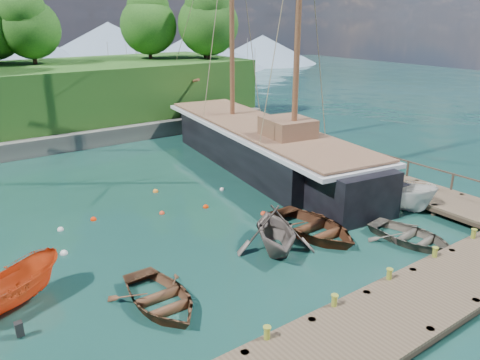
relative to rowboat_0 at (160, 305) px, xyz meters
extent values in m
plane|color=#103426|center=(5.54, 0.74, 0.00)|extent=(160.00, 160.00, 0.00)
cube|color=brown|center=(7.54, -5.76, 0.54)|extent=(20.00, 3.20, 0.12)
cube|color=black|center=(7.54, -5.76, 0.38)|extent=(20.00, 3.20, 0.20)
cube|color=brown|center=(17.04, 7.74, 0.54)|extent=(3.20, 24.00, 0.12)
cube|color=black|center=(17.04, 7.74, 0.38)|extent=(3.20, 24.00, 0.20)
cylinder|color=black|center=(15.74, 19.44, 0.05)|extent=(0.28, 0.28, 1.10)
cylinder|color=black|center=(18.34, 19.44, 0.05)|extent=(0.28, 0.28, 1.10)
cylinder|color=olive|center=(1.54, -4.36, 0.00)|extent=(0.26, 0.26, 0.45)
cylinder|color=olive|center=(4.54, -4.36, 0.00)|extent=(0.26, 0.26, 0.45)
cylinder|color=olive|center=(7.54, -4.36, 0.00)|extent=(0.26, 0.26, 0.45)
cylinder|color=olive|center=(10.54, -4.36, 0.00)|extent=(0.26, 0.26, 0.45)
cylinder|color=olive|center=(13.54, -4.36, 0.00)|extent=(0.26, 0.26, 0.45)
imported|color=brown|center=(0.00, 0.00, 0.00)|extent=(3.06, 4.28, 0.89)
imported|color=#6A6059|center=(6.29, 0.95, 0.00)|extent=(5.13, 5.37, 2.20)
imported|color=#4C2A17|center=(8.76, 1.00, 0.00)|extent=(3.76, 5.16, 1.05)
imported|color=#5A5448|center=(11.96, -2.28, 0.00)|extent=(3.44, 4.48, 0.86)
imported|color=#D24316|center=(-4.53, 3.06, 0.00)|extent=(4.60, 3.17, 1.67)
imported|color=silver|center=(14.69, 1.05, 0.00)|extent=(3.15, 5.25, 1.90)
cube|color=black|center=(13.68, 11.63, 0.91)|extent=(7.82, 17.35, 3.48)
cube|color=black|center=(15.25, 22.27, 0.91)|extent=(3.73, 5.64, 3.13)
cube|color=black|center=(12.28, 2.17, 0.91)|extent=(4.39, 4.81, 3.30)
cube|color=silver|center=(13.68, 11.63, 2.58)|extent=(8.64, 22.56, 0.25)
cube|color=brown|center=(13.68, 11.63, 2.83)|extent=(8.09, 22.02, 0.12)
cube|color=brown|center=(13.15, 8.08, 3.43)|extent=(3.13, 3.36, 1.20)
cylinder|color=brown|center=(15.79, 25.93, 4.03)|extent=(1.25, 6.86, 1.69)
sphere|color=silver|center=(-1.75, 6.12, 0.00)|extent=(0.36, 0.36, 0.36)
sphere|color=#E8431F|center=(3.90, 7.64, 0.00)|extent=(0.29, 0.29, 0.29)
sphere|color=red|center=(6.29, 7.00, 0.00)|extent=(0.32, 0.32, 0.32)
sphere|color=white|center=(8.58, 8.79, 0.00)|extent=(0.28, 0.28, 0.28)
sphere|color=#FB2A02|center=(0.60, 8.98, 0.00)|extent=(0.32, 0.32, 0.32)
sphere|color=orange|center=(5.09, 10.84, 0.00)|extent=(0.33, 0.33, 0.33)
sphere|color=silver|center=(-1.16, 8.74, 0.00)|extent=(0.32, 0.32, 0.32)
sphere|color=#F9421C|center=(8.33, 4.36, 0.00)|extent=(0.33, 0.33, 0.33)
cylinder|color=#382616|center=(19.45, 27.39, 6.70)|extent=(0.36, 0.36, 1.40)
sphere|color=#1F4B1A|center=(19.45, 27.39, 9.30)|extent=(6.00, 6.00, 6.00)
cylinder|color=#382616|center=(3.93, 31.95, 6.70)|extent=(0.36, 0.36, 1.40)
sphere|color=#1F4B1A|center=(3.93, 31.95, 9.00)|extent=(5.13, 5.13, 5.13)
cylinder|color=#382616|center=(19.63, 28.39, 6.70)|extent=(0.36, 0.36, 1.40)
sphere|color=#1F4B1A|center=(19.63, 28.39, 8.87)|extent=(4.77, 4.77, 4.77)
cylinder|color=#382616|center=(14.82, 31.13, 6.70)|extent=(0.36, 0.36, 1.40)
sphere|color=#1F4B1A|center=(14.82, 31.13, 9.14)|extent=(5.55, 5.55, 5.55)
cone|color=#728CA5|center=(25.54, 70.74, 4.50)|extent=(36.00, 36.00, 9.00)
cone|color=#728CA5|center=(43.54, 70.74, 3.50)|extent=(28.00, 28.00, 7.00)
cone|color=#728CA5|center=(10.54, 70.74, 4.00)|extent=(32.00, 32.00, 8.00)
cone|color=#728CA5|center=(60.54, 70.74, 3.00)|extent=(24.00, 24.00, 6.00)
camera|label=1|loc=(-6.22, -13.74, 10.18)|focal=35.00mm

